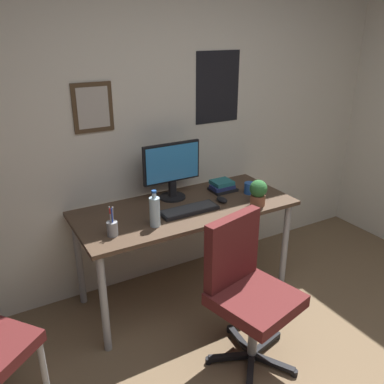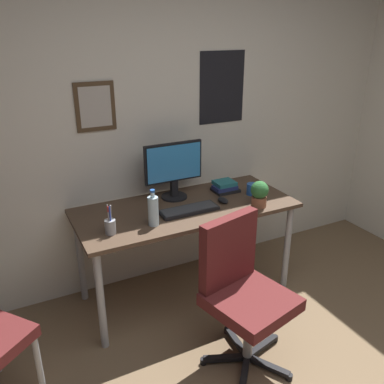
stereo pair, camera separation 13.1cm
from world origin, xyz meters
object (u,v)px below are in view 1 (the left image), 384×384
coffee_mug_near (250,188)px  water_bottle (155,211)px  keyboard (189,210)px  book_stack_left (222,186)px  monitor (172,168)px  potted_plant (258,192)px  office_chair (246,285)px  pen_cup (112,228)px  computer_mouse (222,200)px

coffee_mug_near → water_bottle: bearing=-170.8°
keyboard → water_bottle: 0.33m
coffee_mug_near → book_stack_left: size_ratio=0.60×
monitor → potted_plant: monitor is taller
office_chair → potted_plant: (0.47, 0.51, 0.33)m
water_bottle → book_stack_left: water_bottle is taller
keyboard → coffee_mug_near: coffee_mug_near is taller
monitor → pen_cup: (-0.61, -0.35, -0.19)m
book_stack_left → water_bottle: bearing=-158.1°
keyboard → computer_mouse: (0.30, 0.03, 0.01)m
keyboard → book_stack_left: size_ratio=2.13×
computer_mouse → book_stack_left: size_ratio=0.54×
computer_mouse → coffee_mug_near: bearing=7.0°
office_chair → computer_mouse: 0.78m
computer_mouse → pen_cup: bearing=-173.8°
office_chair → pen_cup: 0.90m
computer_mouse → pen_cup: 0.90m
coffee_mug_near → pen_cup: pen_cup is taller
monitor → water_bottle: monitor is taller
monitor → potted_plant: bearing=-41.7°
office_chair → water_bottle: 0.75m
coffee_mug_near → pen_cup: bearing=-173.6°
keyboard → pen_cup: size_ratio=2.15×
monitor → pen_cup: size_ratio=2.30×
keyboard → potted_plant: (0.50, -0.15, 0.09)m
computer_mouse → water_bottle: bearing=-169.8°
office_chair → water_bottle: size_ratio=3.76×
office_chair → book_stack_left: (0.40, 0.87, 0.27)m
office_chair → monitor: bearing=90.7°
office_chair → computer_mouse: size_ratio=8.64×
keyboard → water_bottle: (-0.30, -0.08, 0.09)m
coffee_mug_near → book_stack_left: 0.22m
book_stack_left → office_chair: bearing=-114.6°
office_chair → monitor: (-0.01, 0.95, 0.47)m
coffee_mug_near → office_chair: bearing=-127.7°
water_bottle → potted_plant: (0.80, -0.07, -0.00)m
office_chair → keyboard: (-0.02, 0.66, 0.24)m
keyboard → potted_plant: potted_plant is taller
office_chair → computer_mouse: office_chair is taller
pen_cup → coffee_mug_near: bearing=6.4°
water_bottle → book_stack_left: bearing=21.9°
book_stack_left → computer_mouse: bearing=-124.3°
office_chair → monitor: monitor is taller
monitor → water_bottle: bearing=-130.9°
water_bottle → pen_cup: size_ratio=1.26×
monitor → computer_mouse: size_ratio=4.18×
coffee_mug_near → monitor: bearing=158.8°
monitor → computer_mouse: monitor is taller
office_chair → computer_mouse: bearing=68.2°
potted_plant → coffee_mug_near: bearing=67.6°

